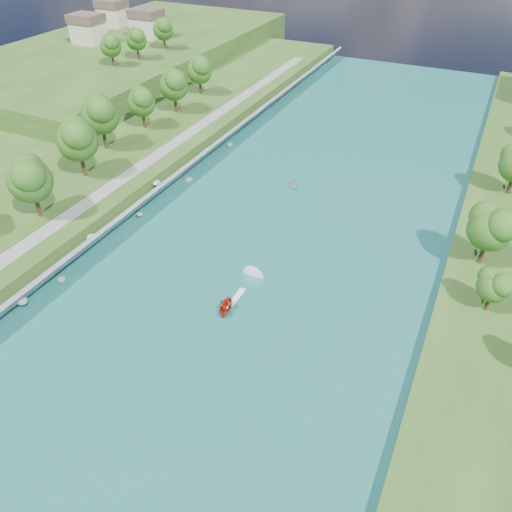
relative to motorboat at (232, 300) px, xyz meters
The scene contains 11 objects.
ground 9.48m from the motorboat, 95.90° to the right, with size 260.00×260.00×0.00m, color #2D5119.
river_water 10.66m from the motorboat, 95.24° to the left, with size 55.00×240.00×0.10m, color #1A6661.
berm_west 52.07m from the motorboat, 168.26° to the left, with size 45.00×240.00×3.50m, color #2D5119.
ridge_west 119.62m from the motorboat, 134.28° to the left, with size 60.00×120.00×9.00m, color #2D5119.
riprap_bank 28.59m from the motorboat, 159.91° to the left, with size 4.30×236.00×4.08m.
riverside_path 35.22m from the motorboat, 162.43° to the left, with size 3.00×200.00×0.10m, color gray.
ridge_houses 128.07m from the motorboat, 134.70° to the left, with size 29.50×29.50×8.40m.
trees_west 43.84m from the motorboat, behind, with size 16.54×148.28×13.66m.
trees_ridge 102.94m from the motorboat, 132.47° to the left, with size 20.96×38.74×10.34m.
motorboat is the anchor object (origin of this frame).
raft 36.24m from the motorboat, 97.98° to the left, with size 3.36×3.67×1.56m.
Camera 1 is at (27.25, -37.59, 48.75)m, focal length 35.00 mm.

